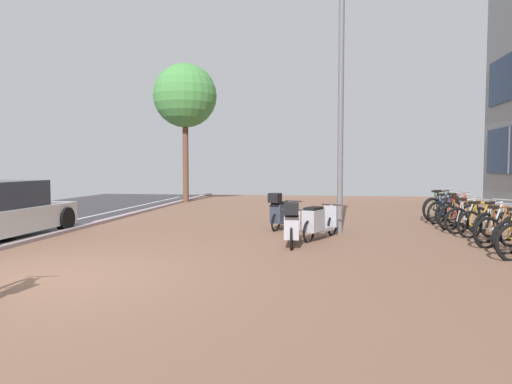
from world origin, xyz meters
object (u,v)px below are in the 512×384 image
bicycle_rack_08 (445,212)px  scooter_mid (282,212)px  bicycle_rack_02 (500,231)px  scooter_near (318,222)px  bicycle_rack_03 (495,227)px  bicycle_rack_07 (458,214)px  bicycle_rack_06 (459,217)px  street_tree (185,96)px  bicycle_rack_10 (439,208)px  bicycle_rack_09 (442,209)px  scooter_far (292,226)px  bicycle_rack_04 (481,224)px  bicycle_rack_05 (467,220)px  lamp_post (341,93)px

bicycle_rack_08 → scooter_mid: bearing=-157.7°
bicycle_rack_02 → bicycle_rack_08: size_ratio=1.02×
bicycle_rack_08 → scooter_near: 5.09m
bicycle_rack_03 → bicycle_rack_08: size_ratio=1.00×
bicycle_rack_02 → bicycle_rack_07: (0.14, 3.29, 0.02)m
bicycle_rack_06 → street_tree: street_tree is taller
bicycle_rack_03 → bicycle_rack_10: bicycle_rack_10 is taller
bicycle_rack_08 → bicycle_rack_10: (0.15, 1.32, 0.01)m
bicycle_rack_06 → scooter_near: size_ratio=0.78×
bicycle_rack_06 → bicycle_rack_10: size_ratio=1.04×
bicycle_rack_06 → bicycle_rack_02: bearing=-89.6°
bicycle_rack_09 → scooter_far: size_ratio=0.80×
bicycle_rack_04 → bicycle_rack_09: (-0.01, 3.29, 0.03)m
bicycle_rack_04 → bicycle_rack_06: (-0.10, 1.32, 0.01)m
bicycle_rack_05 → lamp_post: bearing=-174.5°
scooter_far → bicycle_rack_04: bearing=22.8°
bicycle_rack_02 → bicycle_rack_06: size_ratio=0.97×
bicycle_rack_05 → scooter_near: bearing=-158.0°
bicycle_rack_02 → lamp_post: 4.79m
lamp_post → bicycle_rack_07: bearing=26.0°
bicycle_rack_04 → scooter_mid: bearing=171.5°
scooter_near → bicycle_rack_10: bearing=51.1°
bicycle_rack_03 → street_tree: (-10.04, 10.05, 4.59)m
bicycle_rack_06 → bicycle_rack_07: size_ratio=0.92×
lamp_post → street_tree: bearing=126.6°
bicycle_rack_05 → bicycle_rack_10: bearing=87.4°
bicycle_rack_02 → street_tree: size_ratio=0.19×
bicycle_rack_03 → bicycle_rack_05: 1.33m
street_tree → bicycle_rack_09: bearing=-31.5°
bicycle_rack_03 → lamp_post: size_ratio=0.19×
bicycle_rack_09 → bicycle_rack_08: bearing=-97.3°
bicycle_rack_03 → bicycle_rack_04: 0.66m
bicycle_rack_06 → bicycle_rack_08: (0.00, 1.32, -0.00)m
bicycle_rack_04 → bicycle_rack_09: bicycle_rack_09 is taller
bicycle_rack_03 → bicycle_rack_07: bearing=90.3°
bicycle_rack_10 → scooter_near: 6.16m
bicycle_rack_10 → scooter_near: size_ratio=0.75×
scooter_near → scooter_mid: (-0.95, 1.56, 0.04)m
scooter_far → scooter_near: bearing=61.6°
bicycle_rack_09 → bicycle_rack_07: bearing=-87.0°
scooter_far → lamp_post: bearing=63.6°
bicycle_rack_07 → bicycle_rack_08: (-0.15, 0.66, -0.02)m
scooter_far → lamp_post: (1.08, 2.18, 3.05)m
bicycle_rack_06 → bicycle_rack_10: (0.15, 2.63, 0.00)m
scooter_mid → street_tree: bearing=121.0°
bicycle_rack_02 → bicycle_rack_10: bearing=88.5°
bicycle_rack_05 → scooter_far: size_ratio=0.76×
lamp_post → street_tree: street_tree is taller
bicycle_rack_05 → street_tree: street_tree is taller
bicycle_rack_02 → scooter_near: bearing=172.8°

